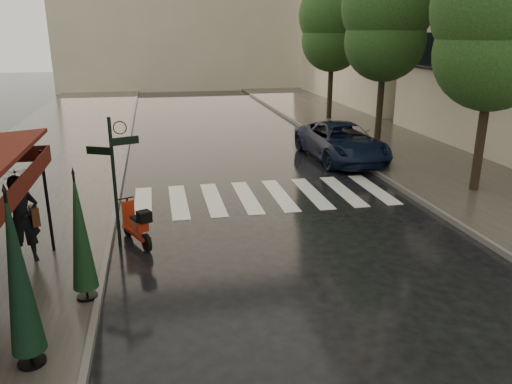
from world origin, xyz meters
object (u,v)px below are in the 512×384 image
object	(u,v)px
scooter	(137,226)
parasol_front	(18,274)
parked_car	(341,142)
parasol_back	(80,232)
pedestrian_with_umbrella	(17,186)

from	to	relation	value
scooter	parasol_front	xyz separation A→B (m)	(-1.47, -4.51, 1.15)
scooter	parked_car	bearing A→B (deg)	17.39
parasol_back	parasol_front	bearing A→B (deg)	-107.49
pedestrian_with_umbrella	parasol_back	distance (m)	2.44
parasol_front	parked_car	bearing A→B (deg)	51.11
scooter	parasol_front	bearing A→B (deg)	-132.40
pedestrian_with_umbrella	parasol_front	bearing A→B (deg)	-99.77
pedestrian_with_umbrella	parasol_back	size ratio (longest dim) A/B	1.04
pedestrian_with_umbrella	scooter	distance (m)	2.79
scooter	parked_car	xyz separation A→B (m)	(7.78, 6.95, 0.25)
parked_car	parasol_back	bearing A→B (deg)	-134.78
parked_car	parasol_back	world-z (taller)	parasol_back
pedestrian_with_umbrella	parasol_front	world-z (taller)	parasol_front
pedestrian_with_umbrella	scooter	xyz separation A→B (m)	(2.33, 0.71, -1.36)
scooter	parasol_back	distance (m)	2.94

